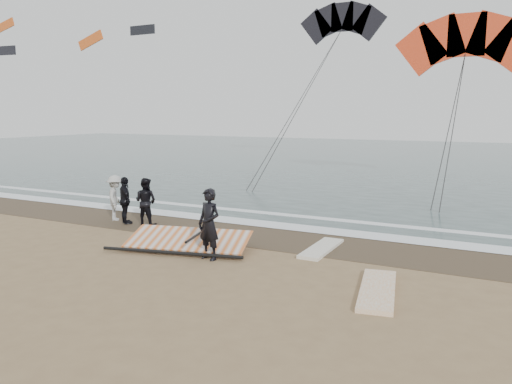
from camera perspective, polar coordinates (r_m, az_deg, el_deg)
ground at (r=11.38m, az=-8.15°, el=-10.03°), size 120.00×120.00×0.00m
sea at (r=42.41m, az=18.26°, el=3.60°), size 120.00×54.00×0.02m
wet_sand at (r=15.13m, az=1.66°, el=-5.10°), size 120.00×2.80×0.01m
foam_near at (r=16.37m, az=3.75°, el=-3.95°), size 120.00×0.90×0.01m
foam_far at (r=17.91m, az=5.88°, el=-2.85°), size 120.00×0.45×0.01m
man_main at (r=12.69m, az=-5.39°, el=-3.69°), size 0.74×0.56×1.83m
board_white at (r=10.88m, az=13.72°, el=-10.83°), size 1.13×2.58×0.10m
board_cream at (r=13.79m, az=7.50°, el=-6.41°), size 0.59×2.17×0.09m
trio_cluster at (r=17.42m, az=-14.48°, el=-0.86°), size 2.35×1.31×1.60m
sail_rig at (r=13.96m, az=-7.63°, el=-5.60°), size 3.80×2.38×0.49m
kite_red at (r=26.61m, az=22.86°, el=15.05°), size 7.36×3.66×9.61m
kite_dark at (r=38.01m, az=9.78°, el=18.28°), size 7.00×7.81×18.15m
distant_kites at (r=56.66m, az=-21.64°, el=16.21°), size 20.70×6.12×4.64m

